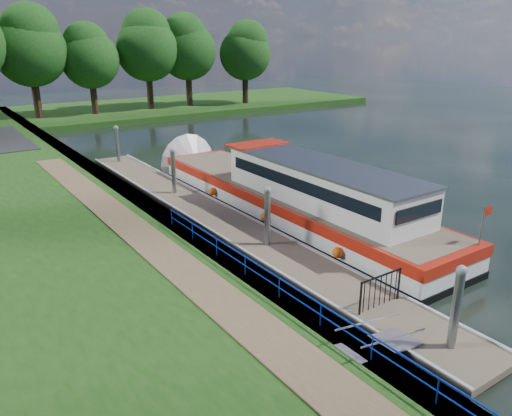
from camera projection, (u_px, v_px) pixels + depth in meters
ground at (434, 350)px, 14.76m from camera, size 160.00×160.00×0.00m
bank_edge at (150, 213)px, 24.96m from camera, size 1.10×90.00×0.78m
far_bank at (141, 109)px, 61.62m from camera, size 60.00×18.00×0.60m
footpath at (178, 265)px, 18.38m from camera, size 1.60×40.00×0.05m
blue_fence at (299, 295)px, 15.20m from camera, size 0.04×18.04×0.72m
pontoon at (214, 219)px, 24.83m from camera, size 2.50×30.00×0.56m
mooring_piles at (214, 198)px, 24.48m from camera, size 0.30×27.30×3.55m
gangway at (380, 344)px, 13.96m from camera, size 2.58×1.00×0.92m
gate_panel at (381, 286)px, 16.10m from camera, size 1.85×0.05×1.15m
barge at (282, 193)px, 25.80m from camera, size 4.36×21.15×4.78m
horizon_trees at (18, 45)px, 49.26m from camera, size 54.38×10.03×12.87m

